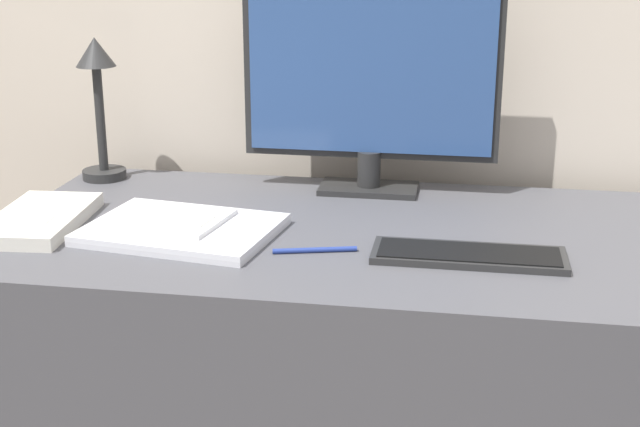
{
  "coord_description": "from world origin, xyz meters",
  "views": [
    {
      "loc": [
        0.15,
        -1.38,
        1.24
      ],
      "look_at": [
        -0.09,
        0.06,
        0.77
      ],
      "focal_mm": 50.0,
      "sensor_mm": 36.0,
      "label": 1
    }
  ],
  "objects_px": {
    "laptop": "(182,230)",
    "pen": "(315,250)",
    "notebook": "(39,219)",
    "ereader": "(181,220)",
    "desk_lamp": "(98,92)",
    "monitor": "(371,80)",
    "keyboard": "(469,255)"
  },
  "relations": [
    {
      "from": "laptop",
      "to": "pen",
      "type": "distance_m",
      "value": 0.26
    },
    {
      "from": "laptop",
      "to": "notebook",
      "type": "height_order",
      "value": "notebook"
    },
    {
      "from": "laptop",
      "to": "ereader",
      "type": "bearing_deg",
      "value": 116.69
    },
    {
      "from": "desk_lamp",
      "to": "monitor",
      "type": "bearing_deg",
      "value": 0.04
    },
    {
      "from": "keyboard",
      "to": "laptop",
      "type": "xyz_separation_m",
      "value": [
        -0.51,
        0.04,
        0.0
      ]
    },
    {
      "from": "laptop",
      "to": "ereader",
      "type": "height_order",
      "value": "ereader"
    },
    {
      "from": "desk_lamp",
      "to": "pen",
      "type": "xyz_separation_m",
      "value": [
        0.54,
        -0.38,
        -0.19
      ]
    },
    {
      "from": "keyboard",
      "to": "pen",
      "type": "bearing_deg",
      "value": -177.15
    },
    {
      "from": "keyboard",
      "to": "notebook",
      "type": "distance_m",
      "value": 0.79
    },
    {
      "from": "keyboard",
      "to": "laptop",
      "type": "relative_size",
      "value": 0.89
    },
    {
      "from": "laptop",
      "to": "desk_lamp",
      "type": "xyz_separation_m",
      "value": [
        -0.29,
        0.33,
        0.18
      ]
    },
    {
      "from": "ereader",
      "to": "pen",
      "type": "height_order",
      "value": "ereader"
    },
    {
      "from": "keyboard",
      "to": "monitor",
      "type": "bearing_deg",
      "value": 119.59
    },
    {
      "from": "keyboard",
      "to": "desk_lamp",
      "type": "xyz_separation_m",
      "value": [
        -0.8,
        0.37,
        0.18
      ]
    },
    {
      "from": "keyboard",
      "to": "pen",
      "type": "height_order",
      "value": "keyboard"
    },
    {
      "from": "monitor",
      "to": "desk_lamp",
      "type": "xyz_separation_m",
      "value": [
        -0.59,
        -0.0,
        -0.04
      ]
    },
    {
      "from": "monitor",
      "to": "keyboard",
      "type": "relative_size",
      "value": 1.63
    },
    {
      "from": "monitor",
      "to": "keyboard",
      "type": "distance_m",
      "value": 0.48
    },
    {
      "from": "keyboard",
      "to": "desk_lamp",
      "type": "distance_m",
      "value": 0.9
    },
    {
      "from": "ereader",
      "to": "notebook",
      "type": "xyz_separation_m",
      "value": [
        -0.27,
        -0.01,
        -0.01
      ]
    },
    {
      "from": "monitor",
      "to": "notebook",
      "type": "distance_m",
      "value": 0.7
    },
    {
      "from": "keyboard",
      "to": "laptop",
      "type": "height_order",
      "value": "laptop"
    },
    {
      "from": "desk_lamp",
      "to": "pen",
      "type": "distance_m",
      "value": 0.69
    },
    {
      "from": "monitor",
      "to": "laptop",
      "type": "height_order",
      "value": "monitor"
    },
    {
      "from": "laptop",
      "to": "ereader",
      "type": "xyz_separation_m",
      "value": [
        -0.01,
        0.01,
        0.01
      ]
    },
    {
      "from": "laptop",
      "to": "desk_lamp",
      "type": "bearing_deg",
      "value": 130.7
    },
    {
      "from": "keyboard",
      "to": "pen",
      "type": "distance_m",
      "value": 0.26
    },
    {
      "from": "monitor",
      "to": "ereader",
      "type": "height_order",
      "value": "monitor"
    },
    {
      "from": "notebook",
      "to": "monitor",
      "type": "bearing_deg",
      "value": 29.98
    },
    {
      "from": "desk_lamp",
      "to": "notebook",
      "type": "xyz_separation_m",
      "value": [
        0.01,
        -0.33,
        -0.18
      ]
    },
    {
      "from": "monitor",
      "to": "desk_lamp",
      "type": "height_order",
      "value": "monitor"
    },
    {
      "from": "keyboard",
      "to": "laptop",
      "type": "bearing_deg",
      "value": 175.74
    }
  ]
}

